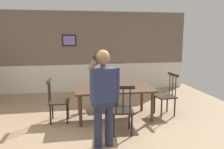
# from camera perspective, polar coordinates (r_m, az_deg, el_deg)

# --- Properties ---
(ground_plane) EXTENTS (7.40, 7.40, 0.00)m
(ground_plane) POSITION_cam_1_polar(r_m,az_deg,el_deg) (4.84, -1.76, -13.30)
(ground_plane) COLOR #9E7F60
(room_back_partition) EXTENTS (6.73, 0.17, 2.67)m
(room_back_partition) POSITION_cam_1_polar(r_m,az_deg,el_deg) (7.78, -5.63, 5.31)
(room_back_partition) COLOR #756056
(room_back_partition) RESTS_ON ground_plane
(dining_table) EXTENTS (1.78, 0.98, 0.72)m
(dining_table) POSITION_cam_1_polar(r_m,az_deg,el_deg) (5.21, 0.54, -4.17)
(dining_table) COLOR #4C3323
(dining_table) RESTS_ON ground_plane
(chair_near_window) EXTENTS (0.46, 0.46, 0.96)m
(chair_near_window) POSITION_cam_1_polar(r_m,az_deg,el_deg) (5.18, -13.52, -6.45)
(chair_near_window) COLOR #2D2319
(chair_near_window) RESTS_ON ground_plane
(chair_by_doorway) EXTENTS (0.48, 0.48, 1.01)m
(chair_by_doorway) POSITION_cam_1_polar(r_m,az_deg,el_deg) (5.62, 13.45, -5.05)
(chair_by_doorway) COLOR #2D2319
(chair_by_doorway) RESTS_ON ground_plane
(chair_at_table_head) EXTENTS (0.52, 0.52, 0.91)m
(chair_at_table_head) POSITION_cam_1_polar(r_m,az_deg,el_deg) (6.09, -1.00, -3.93)
(chair_at_table_head) COLOR black
(chair_at_table_head) RESTS_ON ground_plane
(chair_opposite_corner) EXTENTS (0.48, 0.48, 0.99)m
(chair_opposite_corner) POSITION_cam_1_polar(r_m,az_deg,el_deg) (4.44, 2.55, -8.88)
(chair_opposite_corner) COLOR black
(chair_opposite_corner) RESTS_ON ground_plane
(person_figure) EXTENTS (0.55, 0.29, 1.67)m
(person_figure) POSITION_cam_1_polar(r_m,az_deg,el_deg) (3.81, -2.09, -4.53)
(person_figure) COLOR #282E49
(person_figure) RESTS_ON ground_plane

